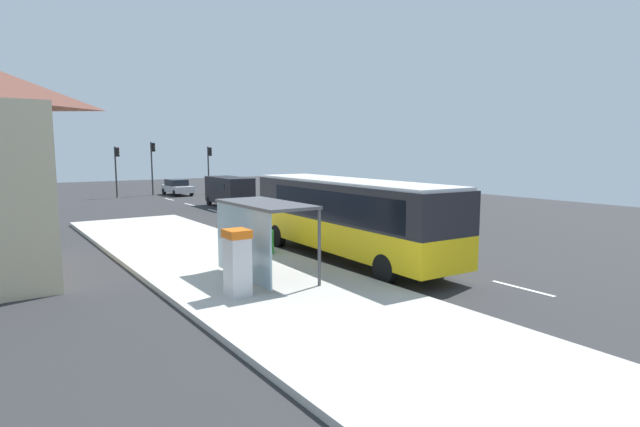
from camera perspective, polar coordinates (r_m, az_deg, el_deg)
name	(u,v)px	position (r m, az deg, el deg)	size (l,w,h in m)	color
ground_plane	(241,219)	(32.63, -8.97, -0.62)	(56.00, 92.00, 0.04)	#2D2D30
sidewalk_platform	(225,265)	(19.24, -10.72, -5.81)	(6.20, 30.00, 0.18)	beige
lane_stripe_seg_0	(522,288)	(17.43, 21.94, -7.87)	(0.16, 2.20, 0.01)	silver
lane_stripe_seg_1	(410,260)	(20.51, 10.20, -5.22)	(0.16, 2.20, 0.01)	silver
lane_stripe_seg_2	(336,241)	(24.24, 1.86, -3.19)	(0.16, 2.20, 0.01)	silver
lane_stripe_seg_3	(284,228)	(28.37, -4.14, -1.67)	(0.16, 2.20, 0.01)	silver
lane_stripe_seg_4	(244,218)	(32.73, -8.57, -0.54)	(0.16, 2.20, 0.01)	silver
lane_stripe_seg_5	(214,211)	(37.26, -11.94, 0.33)	(0.16, 2.20, 0.01)	silver
lane_stripe_seg_6	(189,204)	(41.90, -14.58, 1.00)	(0.16, 2.20, 0.01)	silver
lane_stripe_seg_7	(170,199)	(46.61, -16.68, 1.54)	(0.16, 2.20, 0.01)	silver
bus	(348,214)	(20.10, 3.14, -0.06)	(2.94, 11.10, 3.21)	yellow
white_van	(229,190)	(39.33, -10.25, 2.68)	(2.16, 5.26, 2.30)	black
sedan_near	(177,187)	(50.89, -15.88, 2.91)	(1.93, 4.44, 1.52)	#B7B7BC
ticket_machine	(237,262)	(14.81, -9.34, -5.43)	(0.66, 0.76, 1.94)	silver
recycling_bin_green	(268,242)	(20.69, -5.96, -3.21)	(0.52, 0.52, 0.95)	green
recycling_bin_yellow	(260,239)	(21.30, -6.86, -2.92)	(0.52, 0.52, 0.95)	yellow
recycling_bin_orange	(252,237)	(21.91, -7.71, -2.65)	(0.52, 0.52, 0.95)	orange
recycling_bin_blue	(245,235)	(22.53, -8.52, -2.39)	(0.52, 0.52, 0.95)	blue
traffic_light_near_side	(209,162)	(51.54, -12.44, 5.68)	(0.49, 0.28, 4.69)	#2D2D2D
traffic_light_far_side	(117,164)	(49.73, -22.05, 5.26)	(0.49, 0.28, 4.68)	#2D2D2D
traffic_light_median	(153,160)	(51.37, -18.44, 5.77)	(0.49, 0.28, 5.12)	#2D2D2D
bus_shelter	(257,221)	(16.49, -7.16, -0.82)	(1.80, 4.00, 2.50)	#4C4C51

